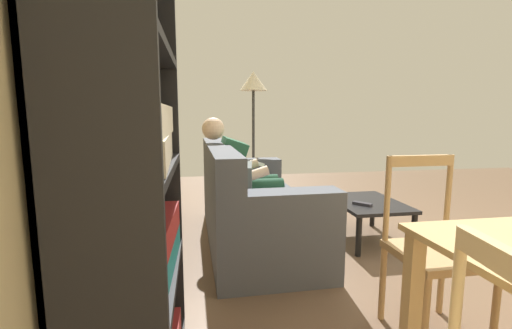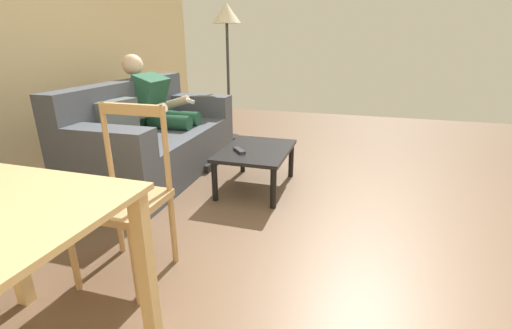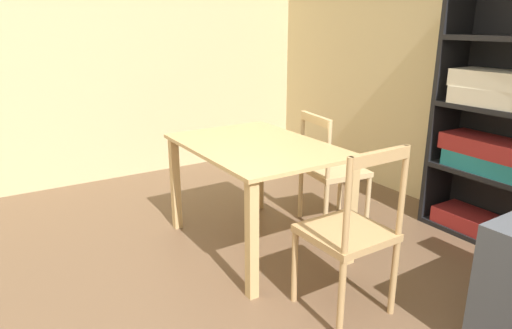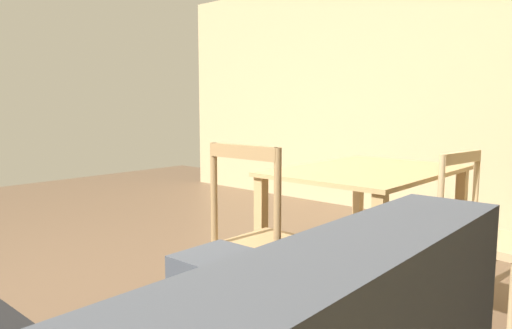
# 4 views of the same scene
# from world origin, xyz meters

# --- Properties ---
(ground_plane) EXTENTS (9.07, 9.07, 0.00)m
(ground_plane) POSITION_xyz_m (0.00, 0.00, 0.00)
(ground_plane) COLOR brown
(wall_side) EXTENTS (0.12, 5.60, 2.53)m
(wall_side) POSITION_xyz_m (-3.54, 0.00, 1.27)
(wall_side) COLOR #C8B586
(wall_side) RESTS_ON ground_plane
(dining_table) EXTENTS (1.21, 0.85, 0.75)m
(dining_table) POSITION_xyz_m (-1.47, 1.04, 0.63)
(dining_table) COLOR tan
(dining_table) RESTS_ON ground_plane
(dining_chair_near_wall) EXTENTS (0.48, 0.48, 0.88)m
(dining_chair_near_wall) POSITION_xyz_m (-1.47, 1.73, 0.44)
(dining_chair_near_wall) COLOR #D1B27F
(dining_chair_near_wall) RESTS_ON ground_plane
(dining_chair_facing_couch) EXTENTS (0.42, 0.42, 0.96)m
(dining_chair_facing_couch) POSITION_xyz_m (-0.53, 1.04, 0.47)
(dining_chair_facing_couch) COLOR tan
(dining_chair_facing_couch) RESTS_ON ground_plane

